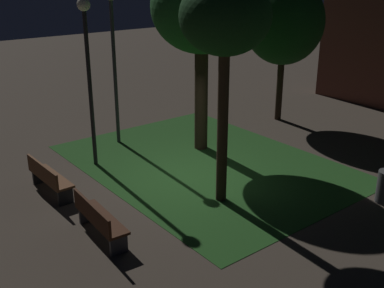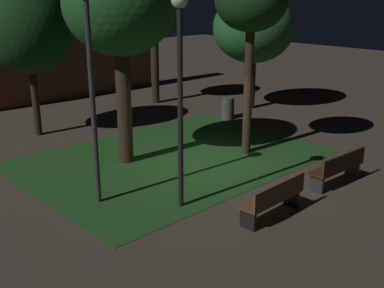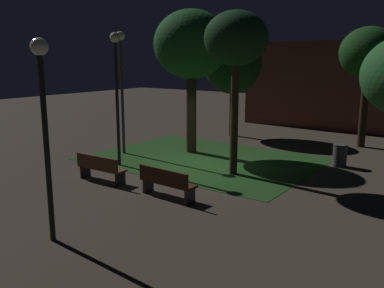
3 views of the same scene
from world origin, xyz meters
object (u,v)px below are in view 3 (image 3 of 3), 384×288
Objects in this scene: tree_tall_center at (233,63)px; tree_back_left at (191,46)px; tree_near_wall at (236,41)px; lamp_post_plaza_west at (43,106)px; tree_back_right at (368,54)px; bench_path_side at (100,167)px; lamp_post_path_center at (116,77)px; trash_bin at (340,155)px; lamp_post_plaza_east at (121,73)px; bench_back_row at (166,182)px.

tree_back_left is at bearing -82.42° from tree_tall_center.
lamp_post_plaza_west is (-0.54, -6.91, -1.50)m from tree_near_wall.
tree_near_wall is 7.09m from lamp_post_plaza_west.
tree_back_right reaches higher than lamp_post_plaza_west.
tree_tall_center is (-0.73, 9.55, 3.21)m from bench_path_side.
tree_near_wall is at bearing -59.16° from tree_tall_center.
tree_near_wall reaches higher than lamp_post_path_center.
lamp_post_plaza_west is at bearing -107.60° from trash_bin.
lamp_post_plaza_east is 1.03× the size of lamp_post_path_center.
lamp_post_plaza_east is at bearing -137.12° from tree_back_right.
bench_back_row is at bearing -70.09° from tree_tall_center.
bench_path_side is 4.99m from lamp_post_plaza_east.
tree_near_wall reaches higher than tree_back_right.
trash_bin is at bearing 12.14° from tree_back_left.
tree_tall_center is at bearing 75.63° from lamp_post_plaza_east.
tree_back_left is at bearing 75.03° from lamp_post_path_center.
tree_back_left is (0.58, -4.34, 0.71)m from tree_tall_center.
lamp_post_plaza_east is 9.03m from trash_bin.
tree_back_left is (-2.88, 5.22, 3.91)m from bench_back_row.
tree_back_left is at bearing 40.29° from lamp_post_plaza_east.
tree_near_wall reaches higher than bench_back_row.
tree_back_right is (5.41, 10.56, 3.59)m from bench_path_side.
tree_near_wall is at bearing 47.74° from bench_path_side.
bench_back_row is 4.38m from lamp_post_plaza_west.
tree_back_left is at bearing 91.72° from bench_path_side.
tree_back_right is at bearing 43.83° from tree_back_left.
tree_tall_center reaches higher than tree_back_right.
lamp_post_plaza_west is 5.21× the size of trash_bin.
tree_back_left reaches higher than tree_tall_center.
lamp_post_plaza_west is at bearing -55.69° from lamp_post_plaza_east.
tree_near_wall is 1.03× the size of tree_back_right.
tree_near_wall is 5.43m from lamp_post_plaza_east.
tree_back_left is (-3.16, 1.92, -0.05)m from tree_near_wall.
bench_path_side is 0.33× the size of tree_near_wall.
lamp_post_plaza_west is at bearing -101.75° from tree_back_right.
lamp_post_plaza_west is 0.90× the size of lamp_post_path_center.
bench_path_side is at bearing -117.12° from tree_back_right.
trash_bin is (2.93, 6.47, -0.07)m from bench_back_row.
lamp_post_path_center reaches higher than trash_bin.
bench_path_side is at bearing -85.61° from tree_tall_center.
lamp_post_plaza_west is (2.62, -8.82, -1.44)m from tree_back_left.
tree_near_wall reaches higher than lamp_post_plaza_east.
tree_back_right reaches higher than bench_back_row.
tree_tall_center is at bearing 103.65° from lamp_post_plaza_west.
bench_back_row is 0.31× the size of tree_back_left.
tree_tall_center is 0.97× the size of tree_near_wall.
lamp_post_plaza_west reaches higher than bench_back_row.
lamp_post_plaza_east reaches higher than bench_path_side.
bench_back_row is 5.04m from lamp_post_path_center.
trash_bin is at bearing 65.61° from bench_back_row.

